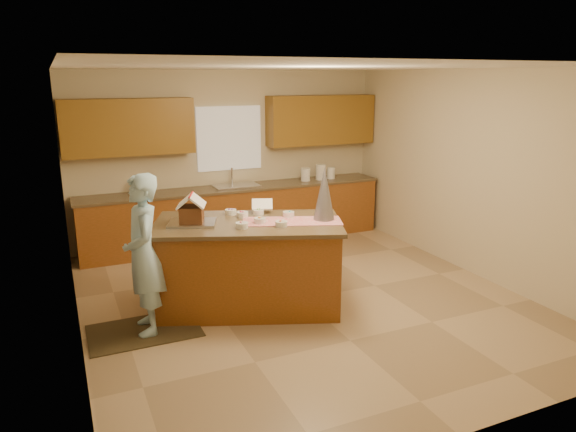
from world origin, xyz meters
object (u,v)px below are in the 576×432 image
object	(u,v)px
boy	(143,255)
tinsel_tree	(324,194)
island_base	(249,267)
gingerbread_house	(192,211)

from	to	relation	value
boy	tinsel_tree	bearing A→B (deg)	89.11
tinsel_tree	island_base	bearing A→B (deg)	162.74
island_base	tinsel_tree	xyz separation A→B (m)	(0.83, -0.26, 0.84)
island_base	gingerbread_house	bearing A→B (deg)	-174.81
tinsel_tree	boy	size ratio (longest dim) A/B	0.37
tinsel_tree	boy	distance (m)	2.07
island_base	boy	bearing A→B (deg)	-151.98
island_base	boy	world-z (taller)	boy
tinsel_tree	gingerbread_house	world-z (taller)	tinsel_tree
tinsel_tree	boy	world-z (taller)	boy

